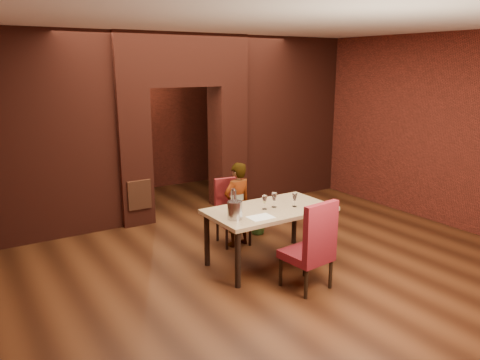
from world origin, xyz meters
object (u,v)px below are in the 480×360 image
(chair_far, at_px, (233,212))
(potted_plant, at_px, (258,220))
(wine_glass_b, at_px, (274,200))
(wine_bucket, at_px, (235,210))
(water_bottle, at_px, (234,200))
(wine_glass_a, at_px, (265,202))
(wine_glass_c, at_px, (295,200))
(dining_table, at_px, (269,236))
(person_seated, at_px, (237,204))
(chair_near, at_px, (307,244))

(chair_far, height_order, potted_plant, chair_far)
(wine_glass_b, distance_m, potted_plant, 1.31)
(wine_bucket, distance_m, water_bottle, 0.34)
(chair_far, xyz_separation_m, wine_glass_b, (0.11, -0.88, 0.39))
(wine_bucket, bearing_deg, potted_plant, 44.99)
(potted_plant, bearing_deg, wine_glass_a, -120.92)
(wine_glass_c, distance_m, potted_plant, 1.35)
(wine_glass_a, height_order, wine_glass_b, wine_glass_b)
(dining_table, height_order, wine_bucket, wine_bucket)
(dining_table, xyz_separation_m, wine_glass_c, (0.33, -0.12, 0.49))
(person_seated, xyz_separation_m, wine_glass_a, (-0.07, -0.80, 0.24))
(wine_glass_b, xyz_separation_m, water_bottle, (-0.55, 0.16, 0.05))
(dining_table, bearing_deg, wine_glass_c, -20.14)
(wine_glass_b, bearing_deg, chair_near, -98.43)
(chair_far, xyz_separation_m, wine_bucket, (-0.60, -1.02, 0.41))
(person_seated, distance_m, potted_plant, 0.73)
(dining_table, relative_size, wine_glass_c, 9.07)
(chair_far, bearing_deg, dining_table, -79.50)
(chair_far, bearing_deg, wine_bucket, -112.18)
(chair_near, relative_size, wine_glass_a, 5.92)
(person_seated, bearing_deg, dining_table, 84.71)
(dining_table, relative_size, person_seated, 1.31)
(chair_far, distance_m, wine_glass_b, 0.97)
(wine_glass_a, xyz_separation_m, potted_plant, (0.62, 1.04, -0.66))
(wine_glass_b, bearing_deg, wine_bucket, -169.22)
(wine_glass_a, height_order, water_bottle, water_bottle)
(dining_table, xyz_separation_m, potted_plant, (0.54, 1.04, -0.17))
(person_seated, distance_m, wine_glass_a, 0.84)
(person_seated, distance_m, water_bottle, 0.83)
(chair_near, bearing_deg, water_bottle, -73.03)
(dining_table, distance_m, person_seated, 0.83)
(wine_glass_a, relative_size, wine_bucket, 0.83)
(person_seated, height_order, potted_plant, person_seated)
(wine_glass_b, height_order, wine_glass_c, wine_glass_b)
(wine_glass_b, distance_m, wine_glass_c, 0.28)
(chair_far, xyz_separation_m, chair_near, (-0.02, -1.72, 0.07))
(wine_glass_c, relative_size, potted_plant, 0.40)
(dining_table, distance_m, wine_glass_c, 0.60)
(wine_glass_c, bearing_deg, chair_near, -117.88)
(wine_glass_c, bearing_deg, wine_glass_b, 153.53)
(wine_glass_a, height_order, wine_glass_c, wine_glass_a)
(chair_far, bearing_deg, water_bottle, -112.72)
(dining_table, bearing_deg, chair_near, -93.52)
(dining_table, bearing_deg, person_seated, 91.00)
(chair_far, height_order, chair_near, chair_near)
(water_bottle, bearing_deg, wine_glass_c, -19.45)
(chair_near, distance_m, potted_plant, 1.99)
(potted_plant, bearing_deg, dining_table, -117.29)
(wine_glass_c, xyz_separation_m, water_bottle, (-0.80, 0.28, 0.06))
(chair_near, relative_size, water_bottle, 3.69)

